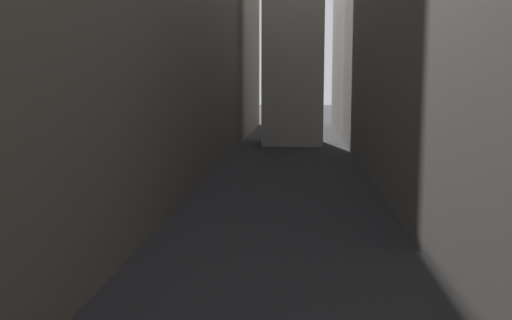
{
  "coord_description": "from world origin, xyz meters",
  "views": [
    {
      "loc": [
        0.83,
        12.61,
        6.56
      ],
      "look_at": [
        0.0,
        23.73,
        5.09
      ],
      "focal_mm": 41.83,
      "sensor_mm": 36.0,
      "label": 1
    }
  ],
  "objects": [
    {
      "name": "ground_plane",
      "position": [
        0.0,
        48.0,
        0.0
      ],
      "size": [
        264.0,
        264.0,
        0.0
      ],
      "primitive_type": "plane",
      "color": "#232326"
    },
    {
      "name": "building_block_right",
      "position": [
        13.21,
        50.0,
        9.97
      ],
      "size": [
        15.42,
        108.0,
        19.95
      ],
      "primitive_type": "cube",
      "color": "slate",
      "rests_on": "ground"
    }
  ]
}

